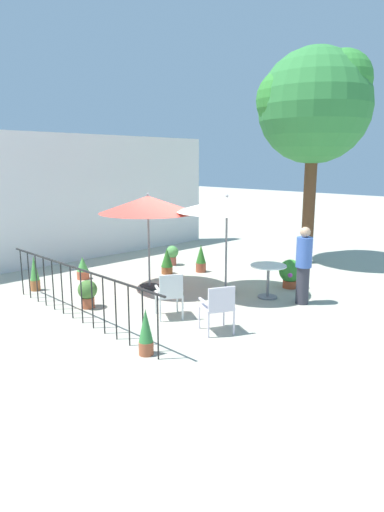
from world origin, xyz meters
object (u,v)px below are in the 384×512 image
potted_plant_5 (167,261)px  shade_tree (314,107)px  patio_chair_0 (218,305)px  potted_plant_7 (83,268)px  potted_plant_0 (201,259)px  potted_plant_1 (88,292)px  potted_plant_2 (146,332)px  patio_umbrella_1 (148,205)px  standing_person (304,265)px  potted_plant_3 (35,274)px  patio_umbrella_0 (227,205)px  cafe_table_0 (268,275)px  potted_plant_4 (290,272)px  potted_plant_6 (172,254)px  patio_chair_1 (170,292)px

potted_plant_5 → shade_tree: bearing=-25.6°
patio_chair_0 → potted_plant_7: size_ratio=1.51×
potted_plant_0 → potted_plant_1: size_ratio=1.28×
potted_plant_7 → potted_plant_1: bearing=-118.6°
potted_plant_5 → potted_plant_2: bearing=-135.0°
patio_umbrella_1 → standing_person: patio_umbrella_1 is taller
potted_plant_3 → potted_plant_5: size_ratio=1.20×
shade_tree → patio_umbrella_1: size_ratio=2.67×
patio_umbrella_0 → cafe_table_0: size_ratio=2.87×
potted_plant_4 → potted_plant_5: potted_plant_5 is taller
patio_umbrella_0 → potted_plant_5: (0.27, 2.25, -1.61)m
potted_plant_6 → potted_plant_4: bearing=-83.5°
potted_plant_0 → standing_person: (-0.43, -3.32, 0.46)m
patio_chair_1 → potted_plant_7: 3.65m
cafe_table_0 → potted_plant_7: cafe_table_0 is taller
potted_plant_6 → potted_plant_2: bearing=-135.8°
patio_umbrella_1 → patio_chair_1: patio_umbrella_1 is taller
patio_chair_0 → potted_plant_0: bearing=48.3°
potted_plant_0 → standing_person: bearing=-97.3°
patio_chair_1 → potted_plant_3: bearing=105.2°
patio_chair_1 → standing_person: size_ratio=0.55×
potted_plant_0 → potted_plant_3: size_ratio=0.91×
patio_umbrella_1 → standing_person: 3.58m
patio_chair_0 → patio_chair_1: patio_chair_1 is taller
potted_plant_2 → potted_plant_7: size_ratio=1.31×
patio_chair_0 → potted_plant_2: size_ratio=1.16×
potted_plant_2 → potted_plant_3: bearing=85.4°
patio_chair_0 → standing_person: (2.42, -0.12, 0.32)m
potted_plant_1 → standing_person: bearing=-40.8°
potted_plant_3 → standing_person: 5.90m
patio_umbrella_0 → potted_plant_4: (1.43, -0.72, -1.58)m
potted_plant_4 → potted_plant_6: bearing=96.5°
potted_plant_3 → potted_plant_4: (4.30, -3.91, -0.02)m
patio_chair_0 → potted_plant_6: patio_chair_0 is taller
potted_plant_3 → potted_plant_5: potted_plant_3 is taller
patio_umbrella_0 → potted_plant_2: size_ratio=2.99×
shade_tree → potted_plant_1: 7.85m
potted_plant_6 → potted_plant_5: bearing=-140.1°
patio_umbrella_0 → potted_plant_0: (1.03, 1.77, -1.59)m
potted_plant_1 → potted_plant_4: size_ratio=0.86×
potted_plant_7 → patio_chair_1: bearing=-95.5°
patio_chair_1 → potted_plant_6: (2.94, 3.19, -0.18)m
potted_plant_7 → standing_person: 5.36m
potted_plant_3 → potted_plant_7: bearing=5.6°
potted_plant_1 → potted_plant_6: size_ratio=1.02×
patio_chair_1 → potted_plant_7: (0.35, 3.63, -0.23)m
cafe_table_0 → potted_plant_1: bearing=146.0°
potted_plant_6 → standing_person: 4.48m
shade_tree → potted_plant_3: bearing=158.3°
cafe_table_0 → standing_person: 0.82m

